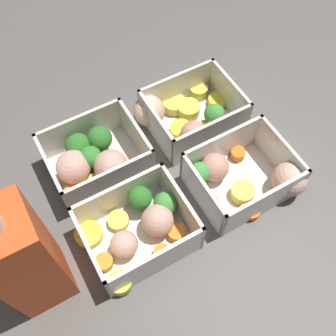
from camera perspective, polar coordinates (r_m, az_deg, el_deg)
The scene contains 6 objects.
ground_plane at distance 0.60m, azimuth 0.00°, elevation -1.12°, with size 4.00×4.00×0.00m, color #56514C.
container_near_left at distance 0.63m, azimuth 2.42°, elevation 7.62°, with size 0.17×0.13×0.07m.
container_near_right at distance 0.59m, azimuth -10.71°, elevation 1.15°, with size 0.14×0.12×0.07m.
container_far_left at distance 0.58m, azimuth 11.37°, elevation -1.25°, with size 0.16×0.13×0.07m.
container_far_right at distance 0.54m, azimuth -4.07°, elevation -8.64°, with size 0.15×0.13×0.07m.
juice_carton at distance 0.47m, azimuth -20.12°, elevation -12.41°, with size 0.07×0.07×0.20m.
Camera 1 is at (0.15, 0.26, 0.52)m, focal length 42.00 mm.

